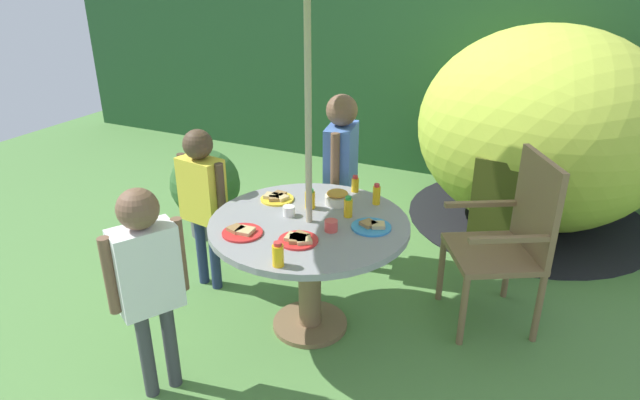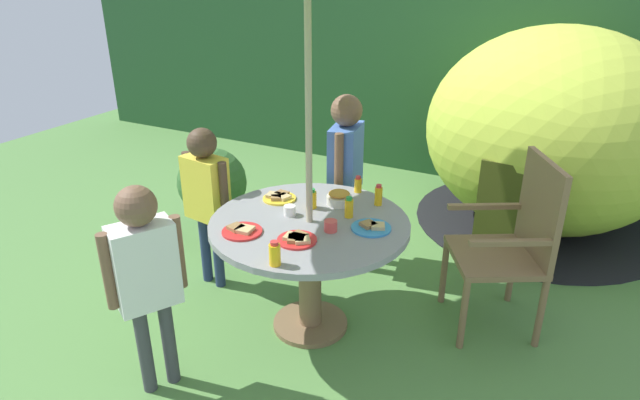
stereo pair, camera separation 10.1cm
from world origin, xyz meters
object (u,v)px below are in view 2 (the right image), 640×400
Objects in this scene: cup_near at (331,226)px; cup_far at (290,210)px; wooden_chair at (514,238)px; plate_far_left at (297,239)px; plate_center_back at (279,197)px; plate_back_edge at (372,227)px; juice_bottle_mid_left at (349,208)px; juice_bottle_near_right at (275,254)px; juice_bottle_far_right at (312,199)px; dome_tent at (552,131)px; potted_plant at (212,186)px; juice_bottle_mid_right at (358,185)px; child_in_yellow_shirt at (206,188)px; child_in_blue_shirt at (346,160)px; juice_bottle_center_front at (378,195)px; plate_near_left at (242,231)px; child_in_white_shirt at (145,266)px; snack_bowl at (339,198)px; garden_table at (310,245)px.

cup_near reaches higher than cup_far.
cup_far is (-1.17, -0.56, 0.16)m from wooden_chair.
plate_center_back is (-0.36, 0.42, -0.00)m from plate_far_left.
juice_bottle_mid_left is at bearing 155.56° from plate_back_edge.
juice_bottle_near_right is (-0.95, -1.07, 0.19)m from wooden_chair.
dome_tent is at bearing 60.98° from juice_bottle_far_right.
potted_plant is 1.42m from juice_bottle_mid_right.
dome_tent reaches higher than child_in_yellow_shirt.
child_in_yellow_shirt reaches higher than juice_bottle_mid_left.
child_in_blue_shirt is 0.37m from juice_bottle_mid_right.
juice_bottle_center_front is at bearing 69.69° from juice_bottle_mid_left.
child_in_yellow_shirt reaches higher than cup_far.
dome_tent reaches higher than plate_center_back.
plate_near_left is 0.86m from juice_bottle_mid_right.
child_in_white_shirt is 0.62m from juice_bottle_near_right.
cup_near reaches higher than plate_back_edge.
juice_bottle_center_front is at bearing -33.29° from juice_bottle_mid_right.
juice_bottle_center_front is at bearing -105.19° from wooden_chair.
wooden_chair is at bearing 35.82° from cup_near.
plate_near_left is 2.05× the size of juice_bottle_mid_right.
juice_bottle_far_right is (0.74, 0.04, 0.06)m from child_in_yellow_shirt.
child_in_blue_shirt reaches higher than snack_bowl.
plate_back_edge is (0.80, 0.88, -0.00)m from child_in_white_shirt.
wooden_chair is 1.58m from dome_tent.
child_in_white_shirt is at bearing -112.59° from dome_tent.
child_in_yellow_shirt is 1.11m from juice_bottle_center_front.
garden_table is 0.42m from plate_near_left.
plate_far_left is (0.51, 0.57, 0.00)m from child_in_white_shirt.
juice_bottle_center_front is at bearing 33.32° from juice_bottle_far_right.
dome_tent is 2.42m from cup_far.
garden_table is 0.23m from cup_far.
cup_far is (-0.18, -0.27, -0.01)m from snack_bowl.
child_in_white_shirt reaches higher than wooden_chair.
plate_center_back is 0.50m from juice_bottle_mid_right.
child_in_yellow_shirt is 15.40× the size of cup_near.
child_in_white_shirt is 0.55m from plate_near_left.
garden_table is at bearing -90.00° from wooden_chair.
plate_center_back is at bearing 21.14° from child_in_white_shirt.
cup_near is at bearing -28.96° from potted_plant.
child_in_blue_shirt is 1.31m from juice_bottle_near_right.
child_in_white_shirt reaches higher than snack_bowl.
plate_far_left is 1.75× the size of juice_bottle_far_right.
potted_plant is at bearing 157.79° from juice_bottle_mid_left.
dome_tent is 17.30× the size of juice_bottle_mid_left.
juice_bottle_mid_right reaches higher than plate_far_left.
dome_tent is 2.18m from plate_back_edge.
cup_near is (0.08, 0.44, -0.03)m from juice_bottle_near_right.
child_in_white_shirt is 9.15× the size of juice_bottle_mid_left.
plate_back_edge is at bearing -12.24° from juice_bottle_far_right.
plate_back_edge is 0.43m from juice_bottle_far_right.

